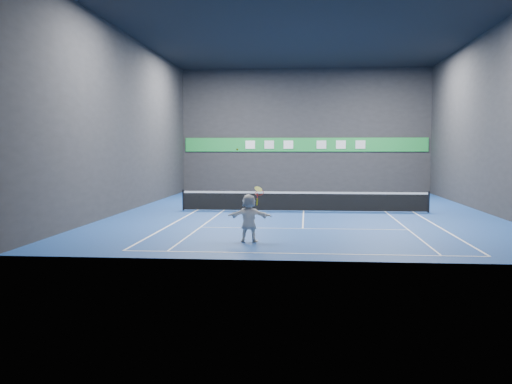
# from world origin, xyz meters

# --- Properties ---
(ground) EXTENTS (26.00, 26.00, 0.00)m
(ground) POSITION_xyz_m (0.00, 0.00, 0.00)
(ground) COLOR navy
(ground) RESTS_ON ground
(ceiling) EXTENTS (26.00, 26.00, 0.00)m
(ceiling) POSITION_xyz_m (0.00, 0.00, 9.00)
(ceiling) COLOR black
(ceiling) RESTS_ON ground
(wall_back) EXTENTS (18.00, 0.10, 9.00)m
(wall_back) POSITION_xyz_m (0.00, 13.00, 4.50)
(wall_back) COLOR #242426
(wall_back) RESTS_ON ground
(wall_front) EXTENTS (18.00, 0.10, 9.00)m
(wall_front) POSITION_xyz_m (0.00, -13.00, 4.50)
(wall_front) COLOR #242426
(wall_front) RESTS_ON ground
(wall_left) EXTENTS (0.10, 26.00, 9.00)m
(wall_left) POSITION_xyz_m (-9.00, 0.00, 4.50)
(wall_left) COLOR #242426
(wall_left) RESTS_ON ground
(wall_right) EXTENTS (0.10, 26.00, 9.00)m
(wall_right) POSITION_xyz_m (9.00, 0.00, 4.50)
(wall_right) COLOR #242426
(wall_right) RESTS_ON ground
(baseline_near) EXTENTS (10.98, 0.08, 0.01)m
(baseline_near) POSITION_xyz_m (0.00, -11.89, 0.00)
(baseline_near) COLOR white
(baseline_near) RESTS_ON ground
(baseline_far) EXTENTS (10.98, 0.08, 0.01)m
(baseline_far) POSITION_xyz_m (0.00, 11.89, 0.00)
(baseline_far) COLOR white
(baseline_far) RESTS_ON ground
(sideline_doubles_left) EXTENTS (0.08, 23.78, 0.01)m
(sideline_doubles_left) POSITION_xyz_m (-5.49, 0.00, 0.00)
(sideline_doubles_left) COLOR white
(sideline_doubles_left) RESTS_ON ground
(sideline_doubles_right) EXTENTS (0.08, 23.78, 0.01)m
(sideline_doubles_right) POSITION_xyz_m (5.49, 0.00, 0.00)
(sideline_doubles_right) COLOR white
(sideline_doubles_right) RESTS_ON ground
(sideline_singles_left) EXTENTS (0.06, 23.78, 0.01)m
(sideline_singles_left) POSITION_xyz_m (-4.11, 0.00, 0.00)
(sideline_singles_left) COLOR white
(sideline_singles_left) RESTS_ON ground
(sideline_singles_right) EXTENTS (0.06, 23.78, 0.01)m
(sideline_singles_right) POSITION_xyz_m (4.11, 0.00, 0.00)
(sideline_singles_right) COLOR white
(sideline_singles_right) RESTS_ON ground
(service_line_near) EXTENTS (8.23, 0.06, 0.01)m
(service_line_near) POSITION_xyz_m (0.00, -6.40, 0.00)
(service_line_near) COLOR white
(service_line_near) RESTS_ON ground
(service_line_far) EXTENTS (8.23, 0.06, 0.01)m
(service_line_far) POSITION_xyz_m (0.00, 6.40, 0.00)
(service_line_far) COLOR white
(service_line_far) RESTS_ON ground
(center_service_line) EXTENTS (0.06, 12.80, 0.01)m
(center_service_line) POSITION_xyz_m (0.00, 0.00, 0.00)
(center_service_line) COLOR white
(center_service_line) RESTS_ON ground
(player) EXTENTS (1.54, 0.57, 1.63)m
(player) POSITION_xyz_m (-1.79, -9.84, 0.81)
(player) COLOR white
(player) RESTS_ON ground
(tennis_ball) EXTENTS (0.07, 0.07, 0.07)m
(tennis_ball) POSITION_xyz_m (-2.21, -9.64, 3.13)
(tennis_ball) COLOR #C1D723
(tennis_ball) RESTS_ON player
(tennis_net) EXTENTS (12.50, 0.10, 1.07)m
(tennis_net) POSITION_xyz_m (0.00, 0.00, 0.54)
(tennis_net) COLOR black
(tennis_net) RESTS_ON ground
(sponsor_banner) EXTENTS (17.64, 0.11, 1.00)m
(sponsor_banner) POSITION_xyz_m (0.00, 12.93, 3.50)
(sponsor_banner) COLOR #1E8D3A
(sponsor_banner) RESTS_ON wall_back
(tennis_racket) EXTENTS (0.43, 0.38, 0.66)m
(tennis_racket) POSITION_xyz_m (-1.46, -9.79, 1.64)
(tennis_racket) COLOR #AE1E12
(tennis_racket) RESTS_ON player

